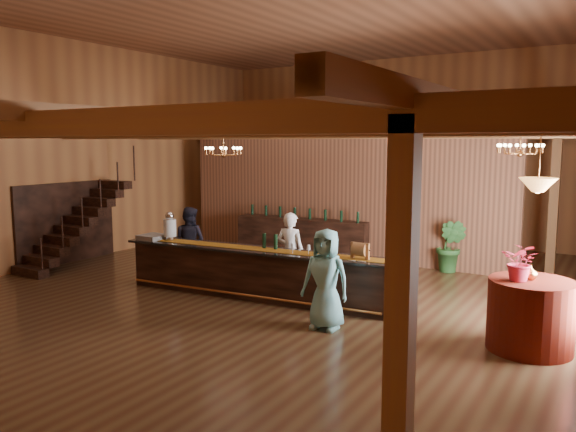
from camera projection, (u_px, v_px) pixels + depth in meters
The scene contains 26 objects.
floor at pixel (282, 289), 11.50m from camera, with size 14.00×14.00×0.00m, color #4F3921.
ceiling at pixel (282, 11), 10.78m from camera, with size 14.00×14.00×0.00m, color #A06643.
wall_back at pixel (404, 150), 17.07m from camera, with size 12.00×0.10×5.50m, color #A26535.
wall_left at pixel (82, 152), 14.24m from camera, with size 0.10×14.00×5.50m, color #A26535.
beam_grid at pixel (295, 130), 11.51m from camera, with size 11.90×13.90×0.39m.
support_posts at pixel (269, 214), 10.87m from camera, with size 9.20×10.20×3.20m.
partition_wall at pixel (337, 198), 14.52m from camera, with size 9.00×0.18×3.10m, color brown.
staircase at pixel (75, 225), 13.56m from camera, with size 1.00×2.80×2.00m.
backroom_boxes at pixel (374, 228), 16.24m from camera, with size 4.10×0.60×1.10m.
tasting_bar at pixel (256, 273), 10.81m from camera, with size 5.79×1.22×0.97m.
beverage_dispenser at pixel (170, 227), 11.68m from camera, with size 0.26×0.26×0.60m.
glass_rack_tray at pixel (153, 237), 11.80m from camera, with size 0.50×0.50×0.10m, color gray.
raffle_drum at pixel (360, 250), 9.76m from camera, with size 0.34×0.24×0.30m.
bar_bottle_0 at pixel (264, 241), 10.78m from camera, with size 0.07×0.07×0.30m, color black.
bar_bottle_1 at pixel (276, 242), 10.67m from camera, with size 0.07×0.07×0.30m, color black.
backbar_shelf at pixel (302, 237), 14.74m from camera, with size 3.58×0.56×1.01m, color #412216.
round_table at pixel (530, 315), 8.08m from camera, with size 1.20×1.20×1.03m, color #4A130E.
chandelier_left at pixel (223, 151), 12.31m from camera, with size 0.80×0.80×0.55m.
chandelier_right at pixel (520, 148), 10.26m from camera, with size 0.80×0.80×0.48m.
pendant_lamp at pixel (538, 185), 7.84m from camera, with size 0.52×0.52×0.90m.
bartender at pixel (290, 253), 11.16m from camera, with size 0.59×0.39×1.62m, color white.
staff_second at pixel (189, 242), 12.50m from camera, with size 0.76×0.59×1.57m, color black.
guest at pixel (326, 279), 8.99m from camera, with size 0.80×0.52×1.63m, color #78C9CF.
floor_plant at pixel (451, 246), 12.89m from camera, with size 0.68×0.55×1.24m, color #295C26.
table_flowers at pixel (521, 262), 7.93m from camera, with size 0.50×0.43×0.55m, color #C72A46.
table_vase at pixel (531, 268), 8.03m from camera, with size 0.17×0.17×0.33m, color #CD7E40.
Camera 1 is at (5.93, -9.51, 3.00)m, focal length 35.00 mm.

